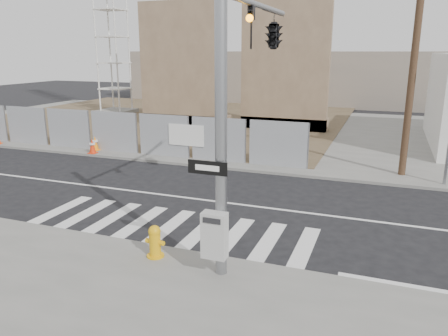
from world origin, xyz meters
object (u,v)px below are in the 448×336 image
(traffic_cone_b, at_px, (95,143))
(traffic_cone_c, at_px, (92,146))
(signal_pole, at_px, (259,61))
(traffic_cone_d, at_px, (203,150))
(fire_hydrant, at_px, (155,241))

(traffic_cone_b, bearing_deg, traffic_cone_c, -64.98)
(signal_pole, height_order, traffic_cone_d, signal_pole)
(traffic_cone_b, relative_size, traffic_cone_c, 1.02)
(traffic_cone_b, xyz_separation_m, traffic_cone_d, (5.68, 0.64, -0.01))
(signal_pole, relative_size, traffic_cone_b, 9.29)
(traffic_cone_b, bearing_deg, signal_pole, -33.04)
(signal_pole, relative_size, traffic_cone_c, 9.45)
(traffic_cone_b, xyz_separation_m, traffic_cone_c, (0.29, -0.61, -0.01))
(signal_pole, bearing_deg, fire_hydrant, -125.04)
(fire_hydrant, bearing_deg, traffic_cone_c, 143.86)
(fire_hydrant, bearing_deg, traffic_cone_b, 142.89)
(fire_hydrant, bearing_deg, traffic_cone_d, 117.06)
(signal_pole, xyz_separation_m, fire_hydrant, (-1.80, -2.57, -4.26))
(traffic_cone_b, distance_m, traffic_cone_c, 0.67)
(signal_pole, bearing_deg, traffic_cone_c, 148.66)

